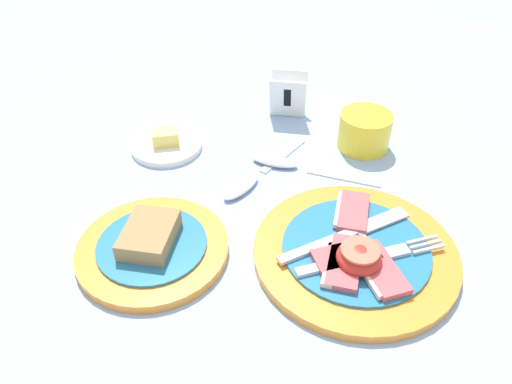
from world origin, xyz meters
TOP-DOWN VIEW (x-y plane):
  - ground_plane at (0.00, 0.00)m, footprint 3.00×3.00m
  - breakfast_plate at (0.06, 0.02)m, footprint 0.25×0.25m
  - bread_plate at (-0.18, 0.03)m, footprint 0.18×0.18m
  - sugar_cup at (0.10, 0.27)m, footprint 0.08×0.08m
  - butter_dish at (-0.20, 0.25)m, footprint 0.11×0.11m
  - number_card at (-0.01, 0.36)m, footprint 0.06×0.05m
  - teaspoon_by_saucer at (-0.01, 0.21)m, footprint 0.19×0.08m
  - teaspoon_near_cup at (-0.07, 0.17)m, footprint 0.13×0.17m

SIDE VIEW (x-z plane):
  - ground_plane at x=0.00m, z-range 0.00..0.00m
  - teaspoon_by_saucer at x=-0.01m, z-range 0.00..0.01m
  - teaspoon_near_cup at x=-0.07m, z-range 0.00..0.01m
  - butter_dish at x=-0.20m, z-range -0.01..0.02m
  - bread_plate at x=-0.18m, z-range -0.01..0.03m
  - breakfast_plate at x=0.06m, z-range -0.01..0.03m
  - sugar_cup at x=0.10m, z-range 0.00..0.06m
  - number_card at x=-0.01m, z-range 0.00..0.07m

